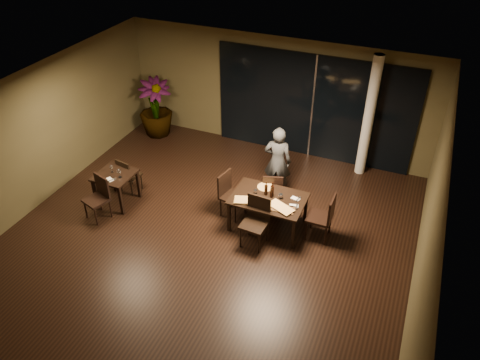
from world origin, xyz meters
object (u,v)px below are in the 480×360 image
object	(u,v)px
chair_main_far	(273,190)
chair_side_near	(99,195)
chair_main_right	(324,215)
diner	(277,161)
chair_side_far	(127,174)
main_table	(268,201)
potted_plant	(155,108)
chair_main_near	(256,218)
chair_main_left	(229,192)
bottle_c	(272,189)
bottle_a	(266,188)
bottle_b	(272,192)
side_table	(115,179)

from	to	relation	value
chair_main_far	chair_side_near	distance (m)	3.71
chair_main_right	diner	size ratio (longest dim) A/B	0.62
chair_side_far	main_table	bearing A→B (deg)	-168.07
potted_plant	chair_main_near	bearing A→B (deg)	-36.77
chair_main_left	bottle_c	distance (m)	1.02
potted_plant	bottle_c	size ratio (longest dim) A/B	4.94
chair_main_left	bottle_a	size ratio (longest dim) A/B	3.29
chair_main_far	chair_main_right	world-z (taller)	chair_main_right
chair_main_left	bottle_b	distance (m)	1.01
chair_side_far	potted_plant	xyz separation A→B (m)	(-0.83, 2.65, 0.32)
chair_main_far	chair_main_right	xyz separation A→B (m)	(1.27, -0.50, 0.06)
chair_main_near	potted_plant	world-z (taller)	potted_plant
main_table	bottle_a	size ratio (longest dim) A/B	4.87
bottle_a	bottle_b	bearing A→B (deg)	-15.13
main_table	chair_main_right	xyz separation A→B (m)	(1.16, 0.10, -0.09)
chair_side_far	diner	distance (m)	3.44
chair_main_far	bottle_b	size ratio (longest dim) A/B	3.46
chair_main_left	chair_side_near	bearing A→B (deg)	125.82
side_table	chair_main_right	world-z (taller)	chair_main_right
chair_main_left	bottle_c	xyz separation A→B (m)	(0.96, -0.00, 0.35)
chair_main_far	bottle_c	xyz separation A→B (m)	(0.15, -0.51, 0.39)
chair_side_far	bottle_b	xyz separation A→B (m)	(3.44, 0.12, 0.40)
side_table	diner	distance (m)	3.61
chair_main_left	bottle_b	world-z (taller)	bottle_b
diner	potted_plant	xyz separation A→B (m)	(-3.99, 1.36, -0.04)
chair_main_far	chair_side_far	world-z (taller)	chair_main_far
chair_main_right	potted_plant	distance (m)	5.93
chair_main_near	diner	world-z (taller)	diner
chair_main_far	chair_main_left	distance (m)	0.95
diner	bottle_a	distance (m)	1.15
potted_plant	bottle_a	xyz separation A→B (m)	(4.14, -2.50, 0.10)
chair_side_near	bottle_b	xyz separation A→B (m)	(3.48, 1.10, 0.34)
potted_plant	chair_main_far	bearing A→B (deg)	-25.73
potted_plant	bottle_a	bearing A→B (deg)	-31.14
bottle_c	chair_main_left	bearing A→B (deg)	179.85
side_table	chair_main_far	distance (m)	3.47
chair_main_left	diner	world-z (taller)	diner
chair_side_far	bottle_b	world-z (taller)	bottle_b
chair_main_right	bottle_a	distance (m)	1.28
side_table	potted_plant	xyz separation A→B (m)	(-0.82, 3.08, 0.18)
main_table	chair_side_far	bearing A→B (deg)	-178.79
chair_main_near	chair_side_far	size ratio (longest dim) A/B	1.21
main_table	side_table	world-z (taller)	same
diner	bottle_a	size ratio (longest dim) A/B	5.50
chair_main_right	potted_plant	world-z (taller)	potted_plant
side_table	chair_main_near	xyz separation A→B (m)	(3.34, -0.03, -0.03)
chair_main_far	chair_main_left	size ratio (longest dim) A/B	0.92
potted_plant	chair_side_far	bearing A→B (deg)	-72.69
main_table	bottle_c	distance (m)	0.26
chair_main_right	bottle_b	bearing A→B (deg)	-87.52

